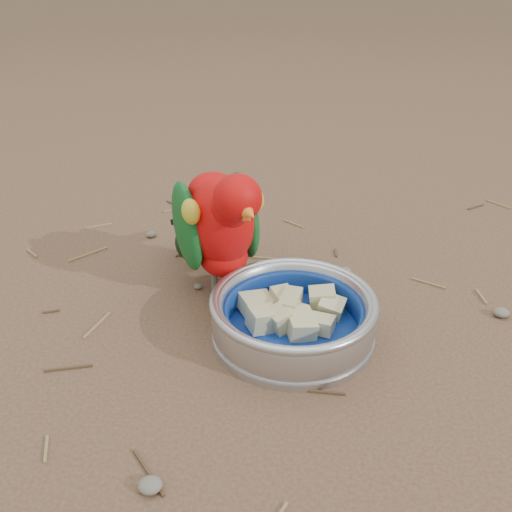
# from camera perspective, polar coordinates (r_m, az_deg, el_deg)

# --- Properties ---
(ground) EXTENTS (60.00, 60.00, 0.00)m
(ground) POSITION_cam_1_polar(r_m,az_deg,el_deg) (0.76, 5.02, -7.66)
(ground) COLOR brown
(food_bowl) EXTENTS (0.21, 0.21, 0.02)m
(food_bowl) POSITION_cam_1_polar(r_m,az_deg,el_deg) (0.74, 3.69, -7.63)
(food_bowl) COLOR #B2B2BA
(food_bowl) RESTS_ON ground
(bowl_wall) EXTENTS (0.21, 0.21, 0.04)m
(bowl_wall) POSITION_cam_1_polar(r_m,az_deg,el_deg) (0.73, 3.76, -5.72)
(bowl_wall) COLOR #B2B2BA
(bowl_wall) RESTS_ON food_bowl
(fruit_wedges) EXTENTS (0.13, 0.13, 0.03)m
(fruit_wedges) POSITION_cam_1_polar(r_m,az_deg,el_deg) (0.73, 3.74, -6.17)
(fruit_wedges) COLOR #C8BD86
(fruit_wedges) RESTS_ON food_bowl
(lory_parrot) EXTENTS (0.22, 0.27, 0.20)m
(lory_parrot) POSITION_cam_1_polar(r_m,az_deg,el_deg) (0.79, -3.57, 2.31)
(lory_parrot) COLOR red
(lory_parrot) RESTS_ON ground
(ground_debris) EXTENTS (0.90, 0.80, 0.01)m
(ground_debris) POSITION_cam_1_polar(r_m,az_deg,el_deg) (0.76, 1.31, -7.36)
(ground_debris) COLOR olive
(ground_debris) RESTS_ON ground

